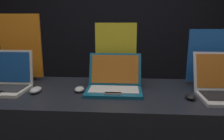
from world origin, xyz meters
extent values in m
cube|color=black|center=(0.00, 2.00, 1.40)|extent=(8.00, 0.05, 2.80)
cube|color=silver|center=(-0.76, 0.29, 0.96)|extent=(0.33, 0.25, 0.02)
cube|color=#2D2D30|center=(-0.76, 0.31, 0.97)|extent=(0.29, 0.18, 0.00)
cube|color=silver|center=(-0.76, 0.43, 1.09)|extent=(0.33, 0.04, 0.25)
cube|color=#194C99|center=(-0.76, 0.42, 1.09)|extent=(0.30, 0.03, 0.22)
ellipsoid|color=#B2B2B7|center=(-0.52, 0.29, 0.97)|extent=(0.07, 0.12, 0.04)
cube|color=black|center=(-0.76, 0.62, 0.96)|extent=(0.18, 0.07, 0.02)
cube|color=orange|center=(-0.76, 0.62, 1.22)|extent=(0.33, 0.02, 0.50)
cube|color=#0F5170|center=(0.01, 0.32, 0.96)|extent=(0.38, 0.24, 0.02)
cube|color=#B7B7B7|center=(0.01, 0.34, 0.97)|extent=(0.33, 0.16, 0.00)
cube|color=#3F3F42|center=(0.01, 0.25, 0.97)|extent=(0.11, 0.05, 0.00)
cube|color=#0F5170|center=(0.01, 0.48, 1.08)|extent=(0.38, 0.10, 0.22)
cube|color=#A5591E|center=(0.01, 0.47, 1.08)|extent=(0.34, 0.08, 0.19)
ellipsoid|color=#B2B2B7|center=(-0.23, 0.33, 0.96)|extent=(0.06, 0.09, 0.03)
cube|color=black|center=(0.01, 0.57, 0.96)|extent=(0.17, 0.07, 0.02)
cube|color=gold|center=(0.01, 0.57, 1.19)|extent=(0.31, 0.02, 0.44)
cube|color=#B7B7BC|center=(0.73, 0.41, 1.09)|extent=(0.36, 0.10, 0.25)
cube|color=#A5591E|center=(0.73, 0.40, 1.09)|extent=(0.33, 0.09, 0.22)
ellipsoid|color=black|center=(0.49, 0.24, 0.96)|extent=(0.06, 0.09, 0.03)
cube|color=black|center=(0.73, 0.58, 0.96)|extent=(0.20, 0.07, 0.02)
cube|color=#1E59B2|center=(0.73, 0.58, 1.17)|extent=(0.36, 0.02, 0.39)
camera|label=1|loc=(0.09, -1.07, 1.42)|focal=35.00mm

